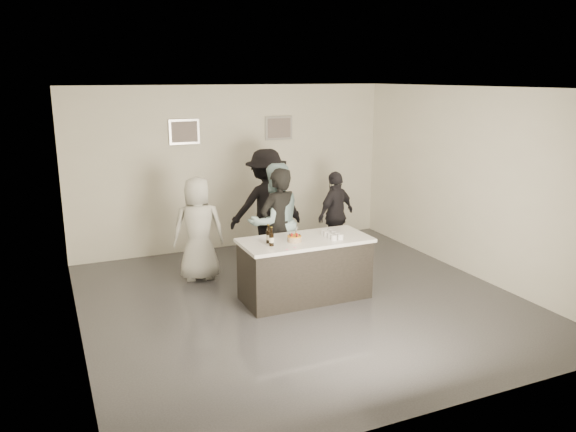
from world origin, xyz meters
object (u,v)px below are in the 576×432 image
object	(u,v)px
person_guest_right	(336,215)
person_guest_back	(267,206)
cake	(294,239)
person_main_blue	(275,222)
beer_bottle_b	(271,237)
bar_counter	(305,269)
person_main_black	(279,227)
person_guest_left	(198,229)
beer_bottle_a	(268,234)

from	to	relation	value
person_guest_right	person_guest_back	bearing A→B (deg)	-37.68
cake	person_main_blue	bearing A→B (deg)	83.41
beer_bottle_b	person_main_blue	size ratio (longest dim) A/B	0.14
person_main_blue	person_guest_right	size ratio (longest dim) A/B	1.20
person_guest_right	cake	bearing A→B (deg)	22.28
bar_counter	person_guest_right	bearing A→B (deg)	49.00
person_main_blue	person_guest_back	distance (m)	0.93
person_guest_back	person_main_blue	bearing A→B (deg)	78.85
person_guest_right	bar_counter	bearing A→B (deg)	25.09
person_guest_back	cake	bearing A→B (deg)	82.52
person_main_black	person_guest_back	size ratio (longest dim) A/B	0.93
bar_counter	person_main_black	bearing A→B (deg)	98.55
cake	person_main_blue	world-z (taller)	person_main_blue
bar_counter	person_main_blue	bearing A→B (deg)	95.26
bar_counter	person_guest_left	distance (m)	1.87
cake	person_guest_back	distance (m)	1.92
bar_counter	person_main_blue	distance (m)	1.04
cake	beer_bottle_b	xyz separation A→B (m)	(-0.37, -0.06, 0.09)
cake	beer_bottle_b	distance (m)	0.39
person_main_black	cake	bearing A→B (deg)	67.83
beer_bottle_a	person_main_black	distance (m)	0.84
bar_counter	beer_bottle_a	xyz separation A→B (m)	(-0.56, 0.02, 0.58)
beer_bottle_a	person_main_black	xyz separation A→B (m)	(0.45, 0.70, -0.12)
bar_counter	person_main_black	world-z (taller)	person_main_black
bar_counter	person_guest_left	size ratio (longest dim) A/B	1.13
beer_bottle_b	bar_counter	bearing A→B (deg)	12.27
beer_bottle_b	person_guest_right	bearing A→B (deg)	41.05
cake	person_guest_right	world-z (taller)	person_guest_right
person_main_black	person_main_blue	distance (m)	0.21
person_guest_right	person_main_black	bearing A→B (deg)	5.64
person_guest_left	person_guest_right	world-z (taller)	person_guest_left
bar_counter	person_guest_left	bearing A→B (deg)	130.22
beer_bottle_a	person_guest_back	world-z (taller)	person_guest_back
beer_bottle_a	person_guest_right	distance (m)	2.43
person_main_black	person_guest_right	world-z (taller)	person_main_black
person_main_blue	person_guest_back	size ratio (longest dim) A/B	0.95
beer_bottle_a	person_guest_left	world-z (taller)	person_guest_left
person_main_black	person_guest_right	xyz separation A→B (m)	(1.44, 0.82, -0.14)
person_main_blue	person_guest_left	size ratio (longest dim) A/B	1.13
bar_counter	cake	size ratio (longest dim) A/B	9.32
cake	bar_counter	bearing A→B (deg)	17.81
beer_bottle_b	person_guest_back	xyz separation A→B (m)	(0.70, 1.95, -0.05)
person_main_blue	person_main_black	bearing A→B (deg)	74.55
person_main_black	person_guest_left	size ratio (longest dim) A/B	1.10
bar_counter	person_guest_left	world-z (taller)	person_guest_left
bar_counter	beer_bottle_b	distance (m)	0.82
person_main_blue	person_guest_back	world-z (taller)	person_guest_back
cake	person_guest_back	size ratio (longest dim) A/B	0.10
bar_counter	person_guest_right	size ratio (longest dim) A/B	1.20
bar_counter	beer_bottle_b	xyz separation A→B (m)	(-0.57, -0.12, 0.58)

